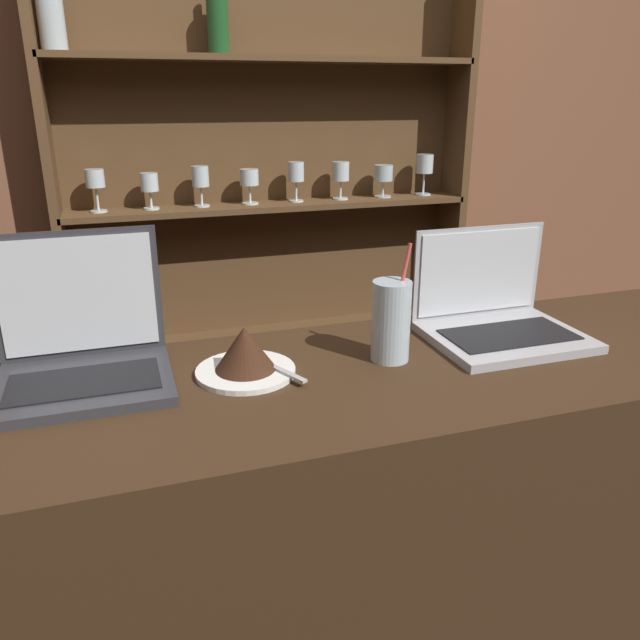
% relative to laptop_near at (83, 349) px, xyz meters
% --- Properties ---
extents(bar_counter, '(1.91, 0.50, 0.97)m').
position_rel_laptop_near_xyz_m(bar_counter, '(0.50, -0.12, -0.54)').
color(bar_counter, '#382314').
rests_on(bar_counter, ground_plane).
extents(back_wall, '(7.00, 0.06, 2.70)m').
position_rel_laptop_near_xyz_m(back_wall, '(0.50, 1.21, 0.32)').
color(back_wall, brown).
rests_on(back_wall, ground_plane).
extents(back_shelf, '(1.48, 0.18, 1.95)m').
position_rel_laptop_near_xyz_m(back_shelf, '(0.61, 1.13, -0.01)').
color(back_shelf, brown).
rests_on(back_shelf, ground_plane).
extents(laptop_near, '(0.29, 0.24, 0.26)m').
position_rel_laptop_near_xyz_m(laptop_near, '(0.00, 0.00, 0.00)').
color(laptop_near, '#333338').
rests_on(laptop_near, bar_counter).
extents(laptop_far, '(0.31, 0.25, 0.22)m').
position_rel_laptop_near_xyz_m(laptop_far, '(0.82, -0.04, -0.01)').
color(laptop_far, '#ADADB2').
rests_on(laptop_far, bar_counter).
extents(cake_plate, '(0.18, 0.18, 0.09)m').
position_rel_laptop_near_xyz_m(cake_plate, '(0.28, -0.07, -0.02)').
color(cake_plate, white).
rests_on(cake_plate, bar_counter).
extents(water_glass, '(0.07, 0.07, 0.23)m').
position_rel_laptop_near_xyz_m(water_glass, '(0.55, -0.09, 0.02)').
color(water_glass, silver).
rests_on(water_glass, bar_counter).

